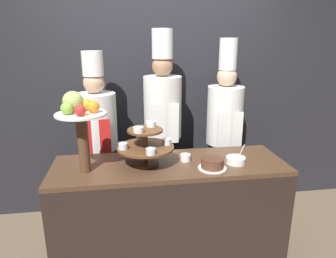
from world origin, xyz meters
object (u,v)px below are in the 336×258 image
(chef_center_left, at_px, (163,123))
(serving_bowl_near, at_px, (236,160))
(tiered_stand, at_px, (145,144))
(chef_center_right, at_px, (224,127))
(chef_left, at_px, (98,136))
(fruit_pedestal, at_px, (79,117))
(cup_white, at_px, (185,158))
(cake_round, at_px, (212,164))

(chef_center_left, bearing_deg, serving_bowl_near, -54.20)
(tiered_stand, xyz_separation_m, chef_center_right, (0.83, 0.60, -0.07))
(chef_left, bearing_deg, tiered_stand, -55.74)
(fruit_pedestal, height_order, chef_center_left, chef_center_left)
(serving_bowl_near, xyz_separation_m, chef_left, (-1.10, 0.67, 0.03))
(cup_white, bearing_deg, chef_center_left, 100.63)
(cake_round, height_order, serving_bowl_near, serving_bowl_near)
(tiered_stand, distance_m, chef_center_left, 0.63)
(cup_white, height_order, chef_center_left, chef_center_left)
(chef_center_left, height_order, chef_center_right, chef_center_left)
(tiered_stand, xyz_separation_m, cake_round, (0.49, -0.15, -0.13))
(cup_white, relative_size, chef_center_left, 0.04)
(tiered_stand, xyz_separation_m, fruit_pedestal, (-0.46, -0.04, 0.24))
(cake_round, bearing_deg, chef_left, 140.20)
(chef_left, bearing_deg, cup_white, -38.08)
(tiered_stand, bearing_deg, chef_left, 124.26)
(cake_round, xyz_separation_m, cup_white, (-0.17, 0.18, -0.01))
(fruit_pedestal, bearing_deg, chef_left, 85.07)
(serving_bowl_near, distance_m, chef_left, 1.29)
(fruit_pedestal, bearing_deg, tiered_stand, 5.25)
(serving_bowl_near, distance_m, chef_center_left, 0.84)
(chef_left, relative_size, chef_center_left, 0.90)
(serving_bowl_near, bearing_deg, cake_round, -161.39)
(cake_round, height_order, chef_left, chef_left)
(cup_white, bearing_deg, cake_round, -46.27)
(tiered_stand, bearing_deg, cup_white, 5.25)
(cake_round, distance_m, chef_center_right, 0.82)
(cup_white, xyz_separation_m, chef_center_left, (-0.11, 0.57, 0.14))
(fruit_pedestal, height_order, chef_center_right, chef_center_right)
(fruit_pedestal, bearing_deg, cake_round, -6.31)
(serving_bowl_near, bearing_deg, chef_left, 148.61)
(serving_bowl_near, bearing_deg, tiered_stand, 173.73)
(cup_white, height_order, chef_center_right, chef_center_right)
(serving_bowl_near, bearing_deg, fruit_pedestal, 178.31)
(cake_round, xyz_separation_m, serving_bowl_near, (0.21, 0.07, -0.01))
(chef_center_left, bearing_deg, cake_round, -69.69)
(serving_bowl_near, relative_size, chef_center_left, 0.08)
(chef_left, relative_size, chef_center_right, 0.94)
(serving_bowl_near, distance_m, chef_center_right, 0.69)
(fruit_pedestal, distance_m, serving_bowl_near, 1.22)
(tiered_stand, distance_m, cake_round, 0.52)
(fruit_pedestal, distance_m, cake_round, 1.02)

